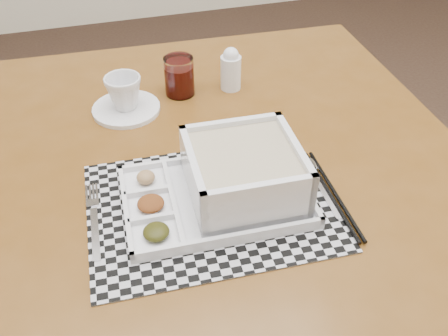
{
  "coord_description": "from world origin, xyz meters",
  "views": [
    {
      "loc": [
        -0.26,
        -0.89,
        1.43
      ],
      "look_at": [
        -0.07,
        -0.24,
        0.86
      ],
      "focal_mm": 40.0,
      "sensor_mm": 36.0,
      "label": 1
    }
  ],
  "objects_px": {
    "serving_tray": "(236,179)",
    "creamer_bottle": "(231,69)",
    "dining_table": "(198,198)",
    "juice_glass": "(179,78)",
    "cup": "(124,92)"
  },
  "relations": [
    {
      "from": "dining_table",
      "to": "serving_tray",
      "type": "distance_m",
      "value": 0.17
    },
    {
      "from": "cup",
      "to": "juice_glass",
      "type": "bearing_deg",
      "value": 24.55
    },
    {
      "from": "dining_table",
      "to": "serving_tray",
      "type": "relative_size",
      "value": 3.44
    },
    {
      "from": "cup",
      "to": "dining_table",
      "type": "bearing_deg",
      "value": -58.1
    },
    {
      "from": "serving_tray",
      "to": "cup",
      "type": "xyz_separation_m",
      "value": [
        -0.15,
        0.34,
        0.0
      ]
    },
    {
      "from": "serving_tray",
      "to": "creamer_bottle",
      "type": "height_order",
      "value": "same"
    },
    {
      "from": "serving_tray",
      "to": "juice_glass",
      "type": "relative_size",
      "value": 3.66
    },
    {
      "from": "dining_table",
      "to": "creamer_bottle",
      "type": "xyz_separation_m",
      "value": [
        0.15,
        0.26,
        0.13
      ]
    },
    {
      "from": "dining_table",
      "to": "juice_glass",
      "type": "bearing_deg",
      "value": 84.03
    },
    {
      "from": "cup",
      "to": "juice_glass",
      "type": "distance_m",
      "value": 0.14
    },
    {
      "from": "creamer_bottle",
      "to": "cup",
      "type": "bearing_deg",
      "value": -173.35
    },
    {
      "from": "serving_tray",
      "to": "creamer_bottle",
      "type": "xyz_separation_m",
      "value": [
        0.1,
        0.37,
        0.01
      ]
    },
    {
      "from": "dining_table",
      "to": "serving_tray",
      "type": "xyz_separation_m",
      "value": [
        0.05,
        -0.11,
        0.13
      ]
    },
    {
      "from": "cup",
      "to": "juice_glass",
      "type": "height_order",
      "value": "juice_glass"
    },
    {
      "from": "creamer_bottle",
      "to": "serving_tray",
      "type": "bearing_deg",
      "value": -105.58
    }
  ]
}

